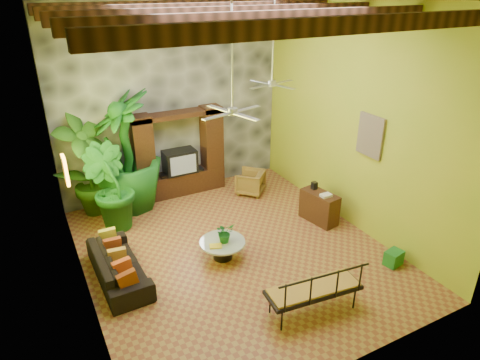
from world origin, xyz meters
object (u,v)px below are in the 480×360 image
ceiling_fan_front (232,100)px  tall_plant_a (87,165)px  entertainment_center (180,160)px  sofa (118,265)px  tall_plant_b (109,188)px  coffee_table (223,247)px  iron_bench (316,289)px  side_console (319,207)px  wicker_armchair (250,182)px  ceiling_fan_back (272,74)px  tall_plant_c (126,152)px  green_bin (394,258)px

ceiling_fan_front → tall_plant_a: ceiling_fan_front is taller
entertainment_center → sofa: (-2.40, -2.96, -0.67)m
tall_plant_b → coffee_table: 2.97m
iron_bench → side_console: size_ratio=1.85×
coffee_table → sofa: bearing=171.2°
ceiling_fan_front → wicker_armchair: bearing=54.8°
ceiling_fan_back → iron_bench: bearing=-108.9°
tall_plant_a → tall_plant_b: size_ratio=1.28×
ceiling_fan_back → side_console: ceiling_fan_back is taller
coffee_table → ceiling_fan_front: bearing=-63.9°
ceiling_fan_back → coffee_table: size_ratio=1.97×
wicker_armchair → tall_plant_a: 4.19m
sofa → coffee_table: size_ratio=2.17×
entertainment_center → tall_plant_b: 2.26m
wicker_armchair → tall_plant_a: (-3.99, 0.83, 0.98)m
tall_plant_c → green_bin: size_ratio=8.44×
tall_plant_a → tall_plant_c: bearing=-4.2°
sofa → entertainment_center: bearing=-40.4°
wicker_armchair → ceiling_fan_front: bearing=11.0°
ceiling_fan_front → iron_bench: 3.53m
entertainment_center → ceiling_fan_back: bearing=-50.4°
tall_plant_c → coffee_table: (1.08, -3.14, -1.24)m
wicker_armchair → tall_plant_b: (-3.70, -0.07, 0.70)m
ceiling_fan_front → tall_plant_a: size_ratio=0.72×
sofa → tall_plant_a: bearing=-2.6°
tall_plant_c → green_bin: (4.06, -4.98, -1.34)m
entertainment_center → tall_plant_a: size_ratio=0.92×
ceiling_fan_back → tall_plant_a: bearing=154.7°
tall_plant_a → entertainment_center: bearing=1.8°
tall_plant_a → green_bin: size_ratio=7.30×
coffee_table → tall_plant_b: bearing=126.6°
tall_plant_b → side_console: (4.42, -2.01, -0.64)m
ceiling_fan_back → side_console: (0.78, -1.05, -3.03)m
sofa → wicker_armchair: wicker_armchair is taller
ceiling_fan_back → tall_plant_c: ceiling_fan_back is taller
side_console → green_bin: (0.27, -2.13, -0.22)m
ceiling_fan_back → coffee_table: (-1.93, -1.34, -3.15)m
tall_plant_c → coffee_table: bearing=-71.0°
sofa → side_console: size_ratio=2.21×
tall_plant_c → coffee_table: tall_plant_c is taller
sofa → green_bin: 5.49m
ceiling_fan_back → wicker_armchair: ceiling_fan_back is taller
wicker_armchair → tall_plant_a: tall_plant_a is taller
wicker_armchair → ceiling_fan_back: bearing=43.1°
wicker_armchair → tall_plant_b: 3.76m
ceiling_fan_back → iron_bench: 4.75m
sofa → tall_plant_c: tall_plant_c is taller
wicker_armchair → coffee_table: size_ratio=0.74×
tall_plant_a → tall_plant_c: tall_plant_c is taller
tall_plant_c → green_bin: 6.56m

